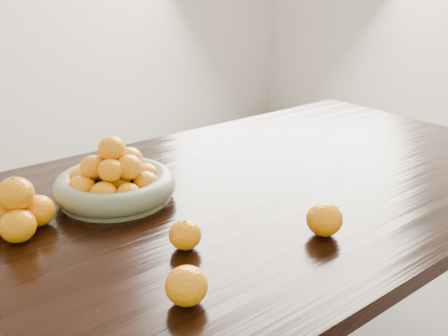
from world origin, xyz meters
TOP-DOWN VIEW (x-y plane):
  - dining_table at (0.00, 0.00)m, footprint 2.00×1.00m
  - fruit_bowl at (-0.21, 0.15)m, footprint 0.30×0.30m
  - orange_pyramid at (-0.45, 0.11)m, footprint 0.14×0.14m
  - loose_orange_0 at (-0.22, -0.16)m, footprint 0.07×0.07m
  - loose_orange_1 at (-0.31, -0.31)m, footprint 0.07×0.07m
  - loose_orange_2 at (0.05, -0.29)m, footprint 0.08×0.08m

SIDE VIEW (x-z plane):
  - dining_table at x=0.00m, z-range 0.29..1.04m
  - loose_orange_0 at x=-0.22m, z-range 0.75..0.81m
  - loose_orange_1 at x=-0.31m, z-range 0.75..0.82m
  - loose_orange_2 at x=0.05m, z-range 0.75..0.82m
  - fruit_bowl at x=-0.21m, z-range 0.71..0.87m
  - orange_pyramid at x=-0.45m, z-range 0.74..0.86m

